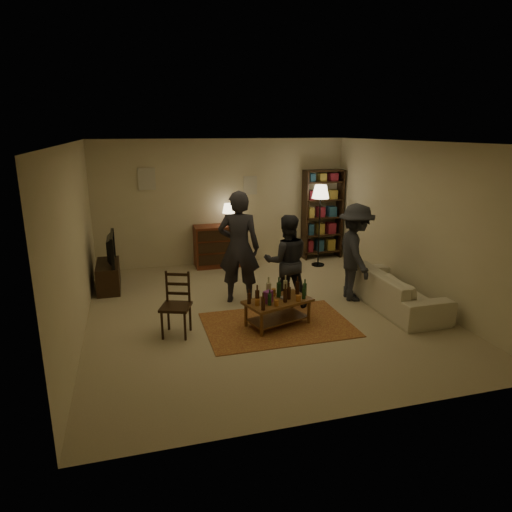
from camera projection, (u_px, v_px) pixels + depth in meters
name	position (u px, v px, depth m)	size (l,w,h in m)	color
floor	(262.00, 311.00, 7.51)	(6.00, 6.00, 0.00)	#C6B793
room_shell	(193.00, 182.00, 9.62)	(6.00, 6.00, 6.00)	beige
rug	(277.00, 325.00, 6.96)	(2.20, 1.50, 0.01)	maroon
coffee_table	(278.00, 302.00, 6.86)	(1.11, 0.82, 0.75)	brown
dining_chair	(177.00, 302.00, 6.56)	(0.52, 0.52, 0.94)	#311D10
tv_stand	(108.00, 269.00, 8.44)	(0.40, 1.00, 1.06)	#311D10
dresser	(218.00, 245.00, 9.85)	(1.00, 0.50, 1.36)	maroon
bookshelf	(322.00, 213.00, 10.39)	(0.90, 0.34, 2.02)	#311D10
floor_lamp	(320.00, 197.00, 9.62)	(0.36, 0.36, 1.76)	black
sofa	(395.00, 289.00, 7.62)	(2.08, 0.81, 0.61)	beige
person_left	(239.00, 248.00, 7.67)	(0.70, 0.46, 1.93)	#24232A
person_right	(287.00, 261.00, 7.53)	(0.76, 0.59, 1.56)	#24252B
person_by_sofa	(355.00, 253.00, 7.82)	(1.09, 0.63, 1.68)	#26282E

